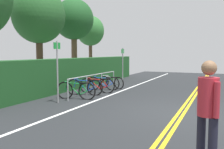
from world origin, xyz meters
The scene contains 17 objects.
ground_plane centered at (0.00, 0.00, -0.03)m, with size 32.52×12.00×0.05m, color #232628.
centre_line_yellow_inner centered at (0.00, -0.08, 0.00)m, with size 29.27×0.10×0.00m, color gold.
centre_line_yellow_outer centered at (0.00, 0.08, 0.00)m, with size 29.27×0.10×0.00m, color gold.
bike_lane_stripe_white centered at (0.00, 3.36, 0.00)m, with size 29.27×0.12×0.00m, color white.
bike_rack centered at (2.46, 4.33, 0.63)m, with size 4.47×0.05×0.86m.
bicycle_0 centered at (0.67, 4.24, 0.35)m, with size 0.47×1.67×0.75m.
bicycle_1 centered at (1.68, 4.44, 0.35)m, with size 0.49×1.68×0.75m.
bicycle_2 centered at (2.43, 4.20, 0.34)m, with size 0.50×1.68×0.74m.
bicycle_3 centered at (3.31, 4.33, 0.34)m, with size 0.63×1.63×0.72m.
bicycle_4 centered at (4.13, 4.23, 0.32)m, with size 0.67×1.65×0.68m.
pedestrian centered at (-3.62, -0.93, 1.01)m, with size 0.39×0.35×1.75m.
sign_post_near centered at (-0.22, 4.47, 1.38)m, with size 0.36×0.06×2.30m.
sign_post_far centered at (5.39, 4.09, 1.29)m, with size 0.36×0.06×2.13m.
hedge_backdrop centered at (3.96, 6.06, 0.79)m, with size 13.42×0.89×1.58m, color #1C4C21.
tree_mid centered at (2.07, 7.21, 3.66)m, with size 2.58×2.58×5.07m.
tree_far_right centered at (5.48, 7.37, 3.86)m, with size 2.43×2.43×5.17m.
tree_extra centered at (8.59, 7.94, 3.45)m, with size 2.04×2.04×4.59m.
Camera 1 is at (-7.77, -1.12, 1.87)m, focal length 39.86 mm.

